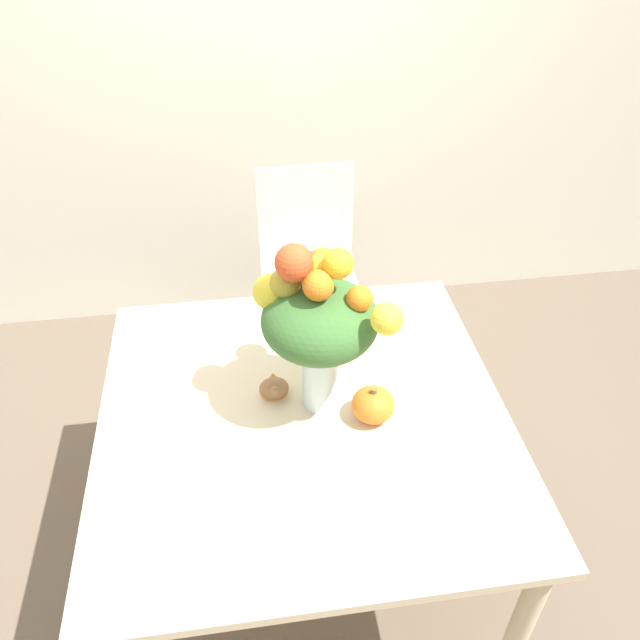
% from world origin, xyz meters
% --- Properties ---
extents(ground_plane, '(12.00, 12.00, 0.00)m').
position_xyz_m(ground_plane, '(0.00, 0.00, 0.00)').
color(ground_plane, brown).
extents(wall_back, '(8.00, 0.06, 2.70)m').
position_xyz_m(wall_back, '(0.00, 1.53, 1.35)').
color(wall_back, silver).
rests_on(wall_back, ground_plane).
extents(dining_table, '(1.14, 1.13, 0.73)m').
position_xyz_m(dining_table, '(0.00, 0.00, 0.64)').
color(dining_table, beige).
rests_on(dining_table, ground_plane).
extents(flower_vase, '(0.35, 0.35, 0.52)m').
position_xyz_m(flower_vase, '(0.05, 0.04, 1.02)').
color(flower_vase, silver).
rests_on(flower_vase, dining_table).
extents(pumpkin, '(0.12, 0.12, 0.11)m').
position_xyz_m(pumpkin, '(0.19, -0.04, 0.78)').
color(pumpkin, orange).
rests_on(pumpkin, dining_table).
extents(turkey_figurine, '(0.09, 0.11, 0.07)m').
position_xyz_m(turkey_figurine, '(-0.08, 0.09, 0.76)').
color(turkey_figurine, '#936642').
rests_on(turkey_figurine, dining_table).
extents(dining_chair_near_window, '(0.43, 0.43, 0.97)m').
position_xyz_m(dining_chair_near_window, '(0.14, 0.95, 0.50)').
color(dining_chair_near_window, white).
rests_on(dining_chair_near_window, ground_plane).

